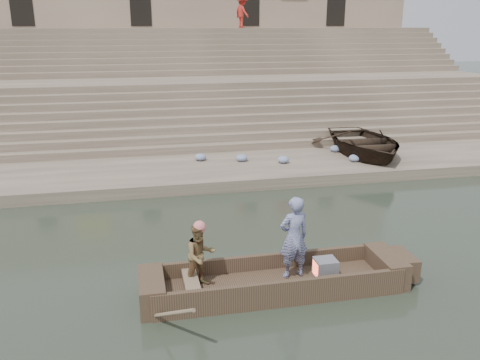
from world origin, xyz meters
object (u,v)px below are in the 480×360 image
object	(u,v)px
rowing_man	(200,256)
television	(325,268)
beached_rowboat	(364,142)
standing_man	(294,237)
main_rowboat	(274,286)
pedestrian	(242,12)

from	to	relation	value
rowing_man	television	size ratio (longest dim) A/B	2.99
beached_rowboat	rowing_man	bearing A→B (deg)	-129.18
standing_man	television	size ratio (longest dim) A/B	3.92
television	beached_rowboat	bearing A→B (deg)	60.27
main_rowboat	pedestrian	xyz separation A→B (m)	(4.10, 22.15, 6.00)
rowing_man	standing_man	bearing A→B (deg)	-17.22
main_rowboat	beached_rowboat	xyz separation A→B (m)	(6.24, 8.98, 0.80)
television	beached_rowboat	size ratio (longest dim) A/B	0.09
rowing_man	main_rowboat	bearing A→B (deg)	-23.26
standing_man	beached_rowboat	size ratio (longest dim) A/B	0.37
main_rowboat	standing_man	world-z (taller)	standing_man
beached_rowboat	pedestrian	xyz separation A→B (m)	(-2.15, 13.17, 5.20)
main_rowboat	television	distance (m)	1.16
rowing_man	television	xyz separation A→B (m)	(2.65, -0.15, -0.49)
standing_man	pedestrian	world-z (taller)	pedestrian
main_rowboat	television	bearing A→B (deg)	0.00
main_rowboat	beached_rowboat	bearing A→B (deg)	55.19
television	pedestrian	distance (m)	23.06
television	beached_rowboat	world-z (taller)	beached_rowboat
standing_man	television	bearing A→B (deg)	156.78
main_rowboat	pedestrian	distance (m)	23.31
rowing_man	beached_rowboat	size ratio (longest dim) A/B	0.28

